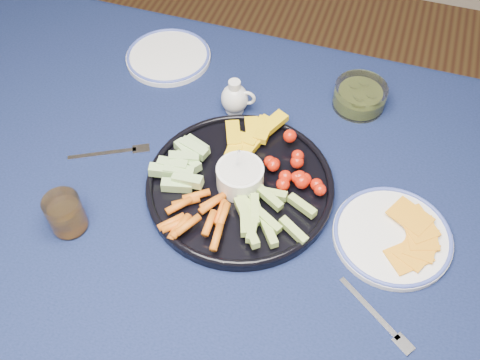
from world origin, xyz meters
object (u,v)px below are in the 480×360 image
(dining_table, at_px, (222,231))
(pickle_bowl, at_px, (360,97))
(cheese_plate, at_px, (393,235))
(juice_tumbler, at_px, (66,215))
(crudite_platter, at_px, (239,183))
(creamer_pitcher, at_px, (235,98))
(side_plate_extra, at_px, (168,56))

(dining_table, xyz_separation_m, pickle_bowl, (0.20, 0.36, 0.11))
(pickle_bowl, distance_m, cheese_plate, 0.35)
(cheese_plate, bearing_deg, juice_tumbler, -164.31)
(pickle_bowl, bearing_deg, crudite_platter, -120.26)
(crudite_platter, distance_m, creamer_pitcher, 0.22)
(creamer_pitcher, height_order, side_plate_extra, creamer_pitcher)
(dining_table, distance_m, cheese_plate, 0.34)
(cheese_plate, bearing_deg, pickle_bowl, 110.91)
(creamer_pitcher, distance_m, side_plate_extra, 0.24)
(dining_table, distance_m, pickle_bowl, 0.42)
(cheese_plate, height_order, side_plate_extra, cheese_plate)
(creamer_pitcher, xyz_separation_m, side_plate_extra, (-0.21, 0.11, -0.03))
(creamer_pitcher, xyz_separation_m, pickle_bowl, (0.26, 0.10, -0.01))
(side_plate_extra, bearing_deg, cheese_plate, -29.80)
(cheese_plate, xyz_separation_m, side_plate_extra, (-0.59, 0.34, -0.00))
(side_plate_extra, bearing_deg, crudite_platter, -48.23)
(dining_table, relative_size, crudite_platter, 4.54)
(creamer_pitcher, relative_size, juice_tumbler, 1.05)
(cheese_plate, bearing_deg, creamer_pitcher, 149.53)
(dining_table, bearing_deg, pickle_bowl, 61.12)
(juice_tumbler, bearing_deg, dining_table, 26.85)
(crudite_platter, bearing_deg, creamer_pitcher, 110.43)
(dining_table, relative_size, side_plate_extra, 8.21)
(dining_table, xyz_separation_m, juice_tumbler, (-0.25, -0.13, 0.12))
(crudite_platter, height_order, creamer_pitcher, crudite_platter)
(juice_tumbler, xyz_separation_m, side_plate_extra, (-0.01, 0.50, -0.03))
(cheese_plate, xyz_separation_m, juice_tumbler, (-0.58, -0.16, 0.02))
(juice_tumbler, height_order, side_plate_extra, juice_tumbler)
(pickle_bowl, height_order, juice_tumbler, juice_tumbler)
(crudite_platter, height_order, juice_tumbler, crudite_platter)
(juice_tumbler, bearing_deg, side_plate_extra, 91.42)
(crudite_platter, bearing_deg, cheese_plate, -3.39)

